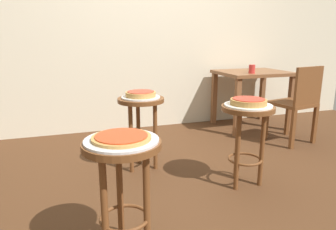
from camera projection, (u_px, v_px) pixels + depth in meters
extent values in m
plane|color=#4C2D19|center=(207.00, 175.00, 2.64)|extent=(6.00, 6.00, 0.00)
cube|color=beige|center=(153.00, 7.00, 3.79)|extent=(6.00, 0.10, 3.00)
cylinder|color=brown|center=(122.00, 145.00, 1.54)|extent=(0.40, 0.40, 0.03)
cylinder|color=brown|center=(120.00, 192.00, 1.73)|extent=(0.04, 0.04, 0.60)
cylinder|color=brown|center=(105.00, 212.00, 1.53)|extent=(0.04, 0.04, 0.60)
cylinder|color=brown|center=(147.00, 205.00, 1.60)|extent=(0.04, 0.04, 0.60)
torus|color=brown|center=(125.00, 218.00, 1.64)|extent=(0.27, 0.27, 0.02)
cylinder|color=silver|center=(122.00, 140.00, 1.54)|extent=(0.37, 0.37, 0.01)
cylinder|color=tan|center=(121.00, 138.00, 1.53)|extent=(0.30, 0.30, 0.01)
cylinder|color=red|center=(121.00, 136.00, 1.53)|extent=(0.26, 0.26, 0.01)
cylinder|color=brown|center=(248.00, 108.00, 2.34)|extent=(0.40, 0.40, 0.03)
cylinder|color=brown|center=(237.00, 143.00, 2.53)|extent=(0.04, 0.04, 0.60)
cylinder|color=brown|center=(238.00, 152.00, 2.33)|extent=(0.04, 0.04, 0.60)
cylinder|color=brown|center=(262.00, 149.00, 2.39)|extent=(0.04, 0.04, 0.60)
torus|color=brown|center=(245.00, 159.00, 2.44)|extent=(0.27, 0.27, 0.02)
cylinder|color=white|center=(248.00, 105.00, 2.33)|extent=(0.36, 0.36, 0.01)
cylinder|color=#B78442|center=(248.00, 102.00, 2.33)|extent=(0.27, 0.27, 0.04)
cylinder|color=red|center=(249.00, 99.00, 2.32)|extent=(0.24, 0.24, 0.01)
cylinder|color=brown|center=(141.00, 100.00, 2.65)|extent=(0.40, 0.40, 0.03)
cylinder|color=brown|center=(138.00, 132.00, 2.84)|extent=(0.04, 0.04, 0.60)
cylinder|color=brown|center=(131.00, 139.00, 2.64)|extent=(0.04, 0.04, 0.60)
cylinder|color=brown|center=(155.00, 136.00, 2.70)|extent=(0.04, 0.04, 0.60)
torus|color=brown|center=(142.00, 145.00, 2.75)|extent=(0.27, 0.27, 0.02)
cylinder|color=silver|center=(141.00, 97.00, 2.64)|extent=(0.33, 0.33, 0.01)
cylinder|color=tan|center=(141.00, 94.00, 2.64)|extent=(0.26, 0.26, 0.04)
cylinder|color=#B23823|center=(141.00, 92.00, 2.63)|extent=(0.23, 0.23, 0.01)
cube|color=brown|center=(253.00, 73.00, 3.91)|extent=(0.85, 0.70, 0.04)
cube|color=brown|center=(237.00, 108.00, 3.61)|extent=(0.06, 0.06, 0.69)
cube|color=brown|center=(291.00, 104.00, 3.84)|extent=(0.06, 0.06, 0.69)
cube|color=brown|center=(214.00, 99.00, 4.15)|extent=(0.06, 0.06, 0.69)
cube|color=brown|center=(262.00, 95.00, 4.38)|extent=(0.06, 0.06, 0.69)
cylinder|color=red|center=(252.00, 69.00, 3.66)|extent=(0.07, 0.07, 0.10)
cylinder|color=white|center=(251.00, 69.00, 3.80)|extent=(0.04, 0.04, 0.08)
cube|color=brown|center=(292.00, 104.00, 3.41)|extent=(0.47, 0.47, 0.04)
cube|color=brown|center=(309.00, 86.00, 3.20)|extent=(0.40, 0.11, 0.40)
cube|color=brown|center=(288.00, 118.00, 3.70)|extent=(0.04, 0.04, 0.42)
cube|color=brown|center=(266.00, 122.00, 3.52)|extent=(0.04, 0.04, 0.42)
cube|color=brown|center=(315.00, 125.00, 3.40)|extent=(0.04, 0.04, 0.42)
cube|color=brown|center=(293.00, 130.00, 3.22)|extent=(0.04, 0.04, 0.42)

